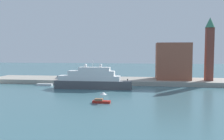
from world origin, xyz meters
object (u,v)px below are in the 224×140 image
(large_yacht, at_px, (92,80))
(harbor_building, at_px, (173,61))
(bell_tower, at_px, (209,47))
(person_figure, at_px, (70,77))
(small_motorboat, at_px, (101,99))
(parked_car, at_px, (61,77))
(work_barge, at_px, (45,85))
(mooring_bollard, at_px, (128,80))

(large_yacht, xyz_separation_m, harbor_building, (31.24, 20.00, 6.39))
(bell_tower, height_order, person_figure, bell_tower)
(large_yacht, bearing_deg, small_motorboat, -72.22)
(parked_car, xyz_separation_m, person_figure, (3.76, 0.77, 0.26))
(work_barge, xyz_separation_m, bell_tower, (66.15, 11.38, 15.33))
(work_barge, relative_size, parked_car, 1.53)
(small_motorboat, relative_size, bell_tower, 0.19)
(harbor_building, height_order, parked_car, harbor_building)
(person_figure, bearing_deg, harbor_building, 5.19)
(small_motorboat, height_order, parked_car, parked_car)
(parked_car, xyz_separation_m, mooring_bollard, (29.82, -4.79, -0.13))
(harbor_building, xyz_separation_m, bell_tower, (14.21, -3.43, 6.15))
(small_motorboat, relative_size, work_barge, 0.76)
(small_motorboat, bearing_deg, harbor_building, 62.50)
(harbor_building, bearing_deg, small_motorboat, -117.50)
(large_yacht, relative_size, person_figure, 16.10)
(mooring_bollard, bearing_deg, small_motorboat, -97.32)
(harbor_building, relative_size, bell_tower, 0.61)
(bell_tower, bearing_deg, small_motorboat, -132.22)
(large_yacht, bearing_deg, mooring_bollard, 39.77)
(large_yacht, xyz_separation_m, person_figure, (-13.60, 15.93, -0.58))
(bell_tower, bearing_deg, harbor_building, 166.43)
(harbor_building, height_order, person_figure, harbor_building)
(parked_car, bearing_deg, person_figure, 11.64)
(large_yacht, xyz_separation_m, bell_tower, (45.45, 16.58, 12.54))
(work_barge, relative_size, mooring_bollard, 7.21)
(large_yacht, bearing_deg, person_figure, 130.49)
(large_yacht, bearing_deg, bell_tower, 20.04)
(bell_tower, distance_m, parked_car, 64.24)
(large_yacht, distance_m, bell_tower, 49.98)
(work_barge, height_order, mooring_bollard, mooring_bollard)
(work_barge, distance_m, person_figure, 13.06)
(large_yacht, distance_m, person_figure, 20.96)
(bell_tower, bearing_deg, parked_car, -178.71)
(work_barge, distance_m, parked_car, 10.69)
(small_motorboat, bearing_deg, parked_car, 122.37)
(person_figure, relative_size, mooring_bollard, 2.02)
(small_motorboat, height_order, mooring_bollard, small_motorboat)
(work_barge, height_order, harbor_building, harbor_building)
(parked_car, distance_m, mooring_bollard, 30.20)
(parked_car, bearing_deg, large_yacht, -41.12)
(harbor_building, height_order, bell_tower, bell_tower)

